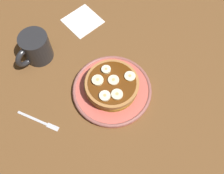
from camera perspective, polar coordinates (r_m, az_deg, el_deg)
name	(u,v)px	position (r cm, az deg, el deg)	size (l,w,h in cm)	color
ground_plane	(112,93)	(76.06, 0.00, -1.45)	(140.00, 140.00, 3.00)	brown
plate	(112,90)	(73.84, 0.00, -0.64)	(23.14, 23.14, 1.79)	#CC594C
pancake_stack	(112,84)	(71.63, -0.09, 0.64)	(15.31, 15.41, 4.28)	#A47625
banana_slice_0	(114,81)	(69.57, 0.46, 1.47)	(3.09, 3.09, 0.77)	#FAE4B9
banana_slice_1	(130,76)	(70.42, 4.05, 2.43)	(3.09, 3.09, 0.71)	#F2EDBE
banana_slice_2	(117,94)	(67.64, 1.14, -1.70)	(3.16, 3.16, 0.87)	#F5E4BA
banana_slice_3	(98,80)	(69.58, -3.25, 1.50)	(3.25, 3.25, 0.99)	#F9E9B4
banana_slice_4	(106,70)	(71.13, -1.34, 3.92)	(2.64, 2.64, 1.03)	#F0EFC4
banana_slice_5	(105,96)	(67.42, -1.62, -2.04)	(3.06, 3.06, 0.97)	#F6E7C3
coffee_mug	(35,48)	(80.29, -16.94, 8.46)	(12.23, 8.68, 9.13)	#262628
napkin	(83,21)	(90.00, -6.65, 14.61)	(11.00, 11.00, 0.30)	white
fork	(40,122)	(73.64, -15.86, -7.52)	(4.35, 12.80, 0.50)	silver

